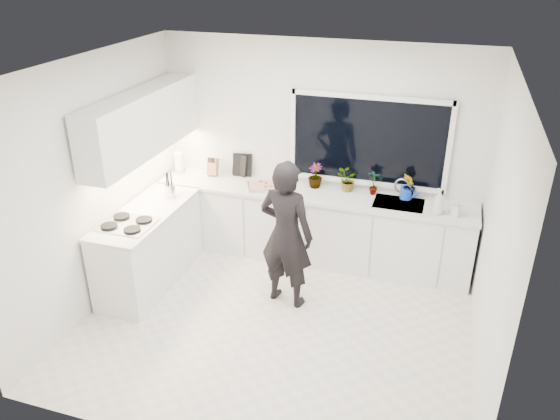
% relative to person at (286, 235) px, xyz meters
% --- Properties ---
extents(floor, '(4.00, 3.50, 0.02)m').
position_rel_person_xyz_m(floor, '(0.02, -0.44, -0.85)').
color(floor, beige).
rests_on(floor, ground).
extents(wall_back, '(4.00, 0.02, 2.70)m').
position_rel_person_xyz_m(wall_back, '(0.02, 1.32, 0.51)').
color(wall_back, white).
rests_on(wall_back, ground).
extents(wall_left, '(0.02, 3.50, 2.70)m').
position_rel_person_xyz_m(wall_left, '(-1.99, -0.44, 0.51)').
color(wall_left, white).
rests_on(wall_left, ground).
extents(wall_right, '(0.02, 3.50, 2.70)m').
position_rel_person_xyz_m(wall_right, '(2.03, -0.44, 0.51)').
color(wall_right, white).
rests_on(wall_right, ground).
extents(ceiling, '(4.00, 3.50, 0.02)m').
position_rel_person_xyz_m(ceiling, '(0.02, -0.44, 1.87)').
color(ceiling, white).
rests_on(ceiling, wall_back).
extents(window, '(1.80, 0.02, 1.00)m').
position_rel_person_xyz_m(window, '(0.62, 1.28, 0.71)').
color(window, black).
rests_on(window, wall_back).
extents(base_cabinets_back, '(3.92, 0.58, 0.88)m').
position_rel_person_xyz_m(base_cabinets_back, '(0.02, 1.01, -0.40)').
color(base_cabinets_back, white).
rests_on(base_cabinets_back, floor).
extents(base_cabinets_left, '(0.58, 1.60, 0.88)m').
position_rel_person_xyz_m(base_cabinets_left, '(-1.65, -0.09, -0.40)').
color(base_cabinets_left, white).
rests_on(base_cabinets_left, floor).
extents(countertop_back, '(3.94, 0.62, 0.04)m').
position_rel_person_xyz_m(countertop_back, '(0.02, 1.00, 0.06)').
color(countertop_back, silver).
rests_on(countertop_back, base_cabinets_back).
extents(countertop_left, '(0.62, 1.60, 0.04)m').
position_rel_person_xyz_m(countertop_left, '(-1.65, -0.09, 0.06)').
color(countertop_left, silver).
rests_on(countertop_left, base_cabinets_left).
extents(upper_cabinets, '(0.34, 2.10, 0.70)m').
position_rel_person_xyz_m(upper_cabinets, '(-1.77, 0.26, 1.01)').
color(upper_cabinets, white).
rests_on(upper_cabinets, wall_left).
extents(sink, '(0.58, 0.42, 0.14)m').
position_rel_person_xyz_m(sink, '(1.07, 1.01, 0.03)').
color(sink, silver).
rests_on(sink, countertop_back).
extents(faucet, '(0.03, 0.03, 0.22)m').
position_rel_person_xyz_m(faucet, '(1.07, 1.21, 0.19)').
color(faucet, silver).
rests_on(faucet, countertop_back).
extents(stovetop, '(0.56, 0.48, 0.03)m').
position_rel_person_xyz_m(stovetop, '(-1.67, -0.44, 0.09)').
color(stovetop, black).
rests_on(stovetop, countertop_left).
extents(person, '(0.68, 0.51, 1.69)m').
position_rel_person_xyz_m(person, '(0.00, 0.00, 0.00)').
color(person, black).
rests_on(person, floor).
extents(pizza_tray, '(0.56, 0.50, 0.03)m').
position_rel_person_xyz_m(pizza_tray, '(-0.56, 0.98, 0.09)').
color(pizza_tray, '#B1B1B5').
rests_on(pizza_tray, countertop_back).
extents(pizza, '(0.51, 0.45, 0.01)m').
position_rel_person_xyz_m(pizza, '(-0.56, 0.98, 0.11)').
color(pizza, red).
rests_on(pizza, pizza_tray).
extents(watering_can, '(0.15, 0.15, 0.13)m').
position_rel_person_xyz_m(watering_can, '(1.13, 1.17, 0.14)').
color(watering_can, blue).
rests_on(watering_can, countertop_back).
extents(paper_towel_roll, '(0.13, 0.13, 0.26)m').
position_rel_person_xyz_m(paper_towel_roll, '(-1.83, 1.11, 0.21)').
color(paper_towel_roll, silver).
rests_on(paper_towel_roll, countertop_back).
extents(knife_block, '(0.13, 0.11, 0.22)m').
position_rel_person_xyz_m(knife_block, '(-1.36, 1.15, 0.19)').
color(knife_block, '#9D7249').
rests_on(knife_block, countertop_back).
extents(utensil_crock, '(0.16, 0.16, 0.16)m').
position_rel_person_xyz_m(utensil_crock, '(-1.56, 0.36, 0.16)').
color(utensil_crock, silver).
rests_on(utensil_crock, countertop_left).
extents(picture_frame_large, '(0.21, 0.10, 0.28)m').
position_rel_person_xyz_m(picture_frame_large, '(-1.02, 1.25, 0.22)').
color(picture_frame_large, black).
rests_on(picture_frame_large, countertop_back).
extents(picture_frame_small, '(0.25, 0.05, 0.30)m').
position_rel_person_xyz_m(picture_frame_small, '(-0.98, 1.25, 0.23)').
color(picture_frame_small, black).
rests_on(picture_frame_small, countertop_back).
extents(herb_plants, '(1.35, 0.26, 0.32)m').
position_rel_person_xyz_m(herb_plants, '(0.53, 1.17, 0.22)').
color(herb_plants, '#26662D').
rests_on(herb_plants, countertop_back).
extents(soap_bottles, '(0.34, 0.15, 0.29)m').
position_rel_person_xyz_m(soap_bottles, '(1.57, 0.86, 0.21)').
color(soap_bottles, '#D8BF66').
rests_on(soap_bottles, countertop_back).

